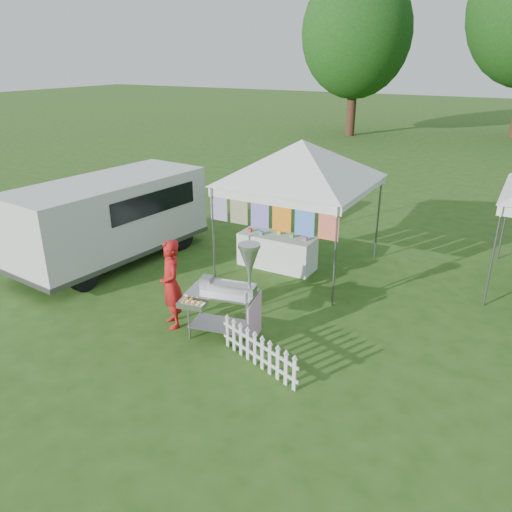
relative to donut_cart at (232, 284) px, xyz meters
The scene contains 8 objects.
ground 1.12m from the donut_cart, behind, with size 120.00×120.00×0.00m, color #294E16.
canopy_main 3.98m from the donut_cart, 95.67° to the left, with size 4.24×4.24×3.45m.
tree_left 25.25m from the donut_cart, 104.82° to the left, with size 6.40×6.40×9.53m.
donut_cart is the anchor object (origin of this frame).
vendor 1.25m from the donut_cart, behind, with size 0.61×0.40×1.67m, color #B11615.
cargo_van 4.83m from the donut_cart, 157.78° to the left, with size 2.39×4.97×2.00m.
picket_fence 1.25m from the donut_cart, 32.87° to the right, with size 1.70×0.63×0.56m.
display_table 3.44m from the donut_cart, 103.81° to the left, with size 1.80×0.70×0.79m, color white.
Camera 1 is at (4.48, -6.46, 4.70)m, focal length 35.00 mm.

